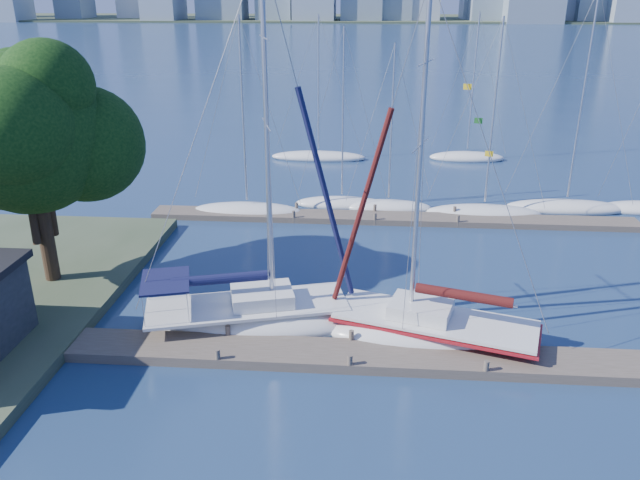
{
  "coord_description": "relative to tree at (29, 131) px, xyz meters",
  "views": [
    {
      "loc": [
        0.43,
        -20.77,
        13.35
      ],
      "look_at": [
        -1.5,
        4.0,
        3.4
      ],
      "focal_mm": 35.0,
      "sensor_mm": 36.0,
      "label": 1
    }
  ],
  "objects": [
    {
      "name": "bg_boat_7",
      "position": [
        23.26,
        26.51,
        -7.39
      ],
      "size": [
        6.61,
        4.22,
        12.18
      ],
      "rotation": [
        0.0,
        0.0,
        -0.37
      ],
      "color": "silver",
      "rests_on": "ground"
    },
    {
      "name": "bg_boat_3",
      "position": [
        22.33,
        12.17,
        -7.4
      ],
      "size": [
        7.54,
        3.73,
        12.37
      ],
      "rotation": [
        0.0,
        0.0,
        -0.23
      ],
      "color": "silver",
      "rests_on": "ground"
    },
    {
      "name": "far_shore",
      "position": [
        14.4,
        314.75,
        -7.64
      ],
      "size": [
        800.0,
        100.0,
        1.5
      ],
      "primitive_type": "cube",
      "color": "#38472D",
      "rests_on": "ground"
    },
    {
      "name": "near_dock",
      "position": [
        14.4,
        -5.25,
        -7.44
      ],
      "size": [
        26.0,
        2.0,
        0.4
      ],
      "primitive_type": "cube",
      "color": "#50473B",
      "rests_on": "ground"
    },
    {
      "name": "bg_boat_2",
      "position": [
        16.29,
        12.86,
        -7.42
      ],
      "size": [
        6.0,
        3.32,
        10.8
      ],
      "rotation": [
        0.0,
        0.0,
        0.26
      ],
      "color": "silver",
      "rests_on": "ground"
    },
    {
      "name": "bg_boat_6",
      "position": [
        10.69,
        25.72,
        -7.41
      ],
      "size": [
        8.23,
        4.99,
        11.98
      ],
      "rotation": [
        0.0,
        0.0,
        -0.39
      ],
      "color": "silver",
      "rests_on": "ground"
    },
    {
      "name": "bg_boat_0",
      "position": [
        7.26,
        11.3,
        -7.39
      ],
      "size": [
        7.4,
        3.32,
        12.44
      ],
      "rotation": [
        0.0,
        0.0,
        -0.16
      ],
      "color": "silver",
      "rests_on": "ground"
    },
    {
      "name": "ground",
      "position": [
        14.4,
        -5.25,
        -7.64
      ],
      "size": [
        700.0,
        700.0,
        0.0
      ],
      "primitive_type": "plane",
      "color": "navy",
      "rests_on": "ground"
    },
    {
      "name": "tree",
      "position": [
        0.0,
        0.0,
        0.0
      ],
      "size": [
        9.23,
        8.38,
        11.6
      ],
      "color": "black",
      "rests_on": "ground"
    },
    {
      "name": "sailboat_maroon",
      "position": [
        17.74,
        -3.43,
        -6.53
      ],
      "size": [
        9.14,
        5.23,
        14.43
      ],
      "rotation": [
        0.0,
        0.0,
        -0.29
      ],
      "color": "silver",
      "rests_on": "ground"
    },
    {
      "name": "bg_boat_4",
      "position": [
        27.85,
        13.62,
        -7.39
      ],
      "size": [
        8.04,
        4.0,
        13.91
      ],
      "rotation": [
        0.0,
        0.0,
        -0.26
      ],
      "color": "silver",
      "rests_on": "ground"
    },
    {
      "name": "bg_boat_1",
      "position": [
        13.22,
        13.38,
        -7.41
      ],
      "size": [
        6.44,
        3.48,
        11.7
      ],
      "rotation": [
        0.0,
        0.0,
        -0.27
      ],
      "color": "silver",
      "rests_on": "ground"
    },
    {
      "name": "far_dock",
      "position": [
        16.4,
        10.75,
        -7.46
      ],
      "size": [
        30.0,
        1.8,
        0.36
      ],
      "primitive_type": "cube",
      "color": "#50473B",
      "rests_on": "ground"
    },
    {
      "name": "sailboat_navy",
      "position": [
        9.96,
        -2.92,
        -6.47
      ],
      "size": [
        9.52,
        5.28,
        15.44
      ],
      "rotation": [
        0.0,
        0.0,
        0.27
      ],
      "color": "silver",
      "rests_on": "ground"
    }
  ]
}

